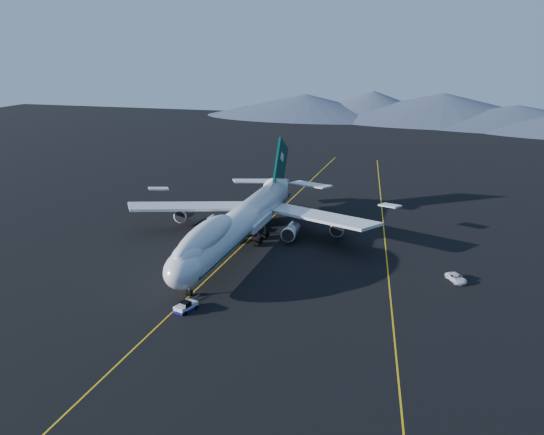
# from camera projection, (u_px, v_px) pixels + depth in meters

# --- Properties ---
(ground) EXTENTS (500.00, 500.00, 0.00)m
(ground) POSITION_uv_depth(u_px,v_px,m) (240.00, 248.00, 130.31)
(ground) COLOR black
(ground) RESTS_ON ground
(taxiway_line_main) EXTENTS (0.25, 220.00, 0.01)m
(taxiway_line_main) POSITION_uv_depth(u_px,v_px,m) (240.00, 248.00, 130.31)
(taxiway_line_main) COLOR #E7B70D
(taxiway_line_main) RESTS_ON ground
(taxiway_line_side) EXTENTS (28.08, 198.09, 0.01)m
(taxiway_line_side) POSITION_uv_depth(u_px,v_px,m) (385.00, 246.00, 131.36)
(taxiway_line_side) COLOR #E7B70D
(taxiway_line_side) RESTS_ON ground
(boeing_747) EXTENTS (59.62, 72.43, 19.37)m
(boeing_747) POSITION_uv_depth(u_px,v_px,m) (239.00, 222.00, 128.71)
(boeing_747) COLOR silver
(boeing_747) RESTS_ON ground
(pushback_tug) EXTENTS (3.32, 4.63, 1.82)m
(pushback_tug) POSITION_uv_depth(u_px,v_px,m) (186.00, 307.00, 99.96)
(pushback_tug) COLOR silver
(pushback_tug) RESTS_ON ground
(service_van) EXTENTS (4.46, 5.50, 1.39)m
(service_van) POSITION_uv_depth(u_px,v_px,m) (456.00, 278.00, 112.05)
(service_van) COLOR white
(service_van) RESTS_ON ground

